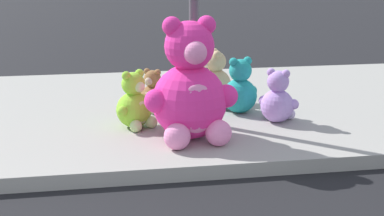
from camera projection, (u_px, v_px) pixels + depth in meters
sidewalk at (108, 113)px, 7.02m from camera, size 28.00×4.40×0.15m
plush_pink_large at (190, 91)px, 5.68m from camera, size 1.01×0.90×1.31m
plush_brown at (152, 94)px, 6.80m from camera, size 0.38×0.39×0.54m
plush_tan at (214, 80)px, 7.31m from camera, size 0.47×0.54×0.70m
plush_lavender at (278, 100)px, 6.35m from camera, size 0.45×0.46×0.64m
plush_lime at (135, 105)px, 6.13m from camera, size 0.46×0.48×0.67m
plush_teal at (239, 90)px, 6.73m from camera, size 0.53×0.50×0.71m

